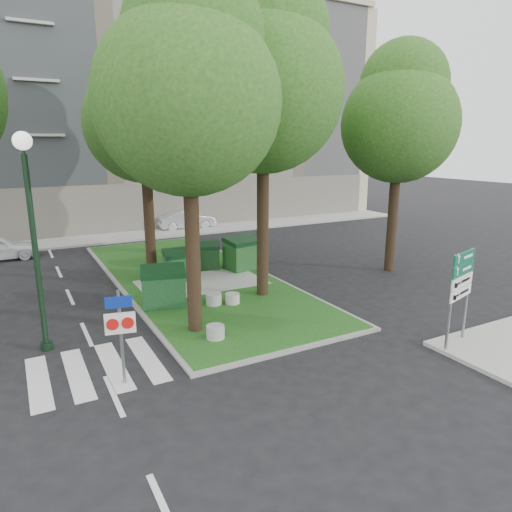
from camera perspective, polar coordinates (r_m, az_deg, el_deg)
ground at (r=13.02m, az=2.86°, el=-12.15°), size 120.00×120.00×0.00m
median_island at (r=19.97m, az=-7.90°, el=-2.70°), size 6.00×16.00×0.12m
median_kerb at (r=19.97m, az=-7.89°, el=-2.73°), size 6.30×16.30×0.10m
building_sidewalk at (r=29.66m, az=-16.03°, el=2.34°), size 42.00×3.00×0.12m
zebra_crossing at (r=13.02m, az=-15.41°, el=-12.62°), size 5.00×3.00×0.01m
apartment_building at (r=36.56m, az=-19.62°, el=16.69°), size 41.00×12.00×16.00m
tree_median_near_left at (r=13.48m, az=-8.32°, el=20.60°), size 5.20×5.20×10.53m
tree_median_near_right at (r=16.85m, az=1.09°, el=21.64°), size 5.60×5.60×11.46m
tree_median_mid at (r=19.77m, az=-13.74°, el=17.18°), size 4.80×4.80×9.99m
tree_median_far at (r=23.73m, az=-8.00°, el=20.06°), size 5.80×5.80×11.93m
tree_street_right at (r=21.42m, az=17.62°, el=16.66°), size 5.00×5.00×10.06m
dumpster_a at (r=16.41m, az=-11.46°, el=-3.80°), size 1.77×1.45×1.43m
dumpster_b at (r=19.36m, az=-9.32°, el=-1.14°), size 1.51×1.12×1.32m
dumpster_c at (r=21.03m, az=-6.31°, el=0.03°), size 1.57×1.37×1.22m
dumpster_d at (r=20.83m, az=-1.63°, el=0.33°), size 1.79×1.40×1.49m
bollard_left at (r=13.67m, az=-5.09°, el=-9.42°), size 0.54×0.54×0.39m
bollard_right at (r=16.46m, az=-2.96°, el=-5.32°), size 0.51×0.51×0.37m
bollard_mid at (r=16.40m, az=-5.30°, el=-5.36°), size 0.57×0.57×0.41m
litter_bin at (r=22.51m, az=-5.62°, el=0.44°), size 0.44×0.44×0.78m
street_lamp at (r=13.53m, az=-26.26°, el=4.27°), size 0.48×0.48×6.02m
traffic_sign_pole at (r=11.39m, az=-16.60°, el=-8.21°), size 0.71×0.19×2.39m
directional_sign at (r=13.96m, az=24.21°, el=-3.11°), size 1.31×0.42×2.71m
car_silver at (r=31.70m, az=-8.70°, el=4.51°), size 3.95×1.51×1.28m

